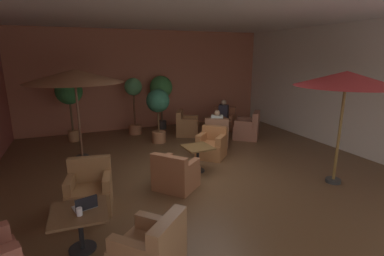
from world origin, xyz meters
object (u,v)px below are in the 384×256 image
armchair_mid_center_west (217,135)px  iced_drink_cup (79,212)px  armchair_front_right_east (175,175)px  patron_by_window (217,122)px  patio_umbrella_tall_red (74,76)px  potted_tree_mid_right (69,94)px  armchair_front_left_south (90,192)px  cafe_table_front_right (198,152)px  potted_tree_mid_left (134,97)px  armchair_front_right_north (212,146)px  armchair_front_left_east (151,252)px  patron_blue_shirt (224,110)px  open_laptop (85,205)px  armchair_mid_center_south (187,126)px  armchair_mid_center_north (248,129)px  cafe_table_mid_center (217,123)px  armchair_mid_center_east (224,121)px  potted_tree_right_corner (161,89)px  cafe_table_front_left (80,219)px  patio_umbrella_center_beige (346,80)px  potted_tree_left_corner (158,106)px

armchair_mid_center_west → iced_drink_cup: bearing=-136.3°
armchair_front_right_east → patron_by_window: size_ratio=1.62×
patio_umbrella_tall_red → potted_tree_mid_right: (-0.20, 1.81, -0.68)m
armchair_front_left_south → cafe_table_front_right: 2.67m
potted_tree_mid_left → armchair_front_right_north: bearing=-65.1°
cafe_table_front_right → armchair_front_left_east: bearing=-123.1°
armchair_mid_center_west → potted_tree_mid_left: potted_tree_mid_left is taller
patron_blue_shirt → patron_by_window: patron_blue_shirt is taller
armchair_front_right_north → open_laptop: size_ratio=2.77×
armchair_mid_center_south → open_laptop: size_ratio=2.74×
armchair_front_right_north → patio_umbrella_tall_red: (-3.31, 1.23, 1.89)m
potted_tree_mid_left → potted_tree_mid_right: 2.06m
armchair_mid_center_west → potted_tree_mid_left: 3.22m
armchair_mid_center_west → patio_umbrella_tall_red: patio_umbrella_tall_red is taller
armchair_mid_center_north → armchair_mid_center_south: bearing=146.6°
cafe_table_mid_center → patron_by_window: size_ratio=1.12×
armchair_front_left_south → patio_umbrella_tall_red: bearing=91.2°
armchair_mid_center_north → armchair_mid_center_east: (-0.13, 1.47, -0.04)m
armchair_mid_center_west → potted_tree_mid_right: 4.79m
potted_tree_mid_right → potted_tree_right_corner: bearing=9.0°
cafe_table_front_left → armchair_mid_center_east: armchair_mid_center_east is taller
patio_umbrella_center_beige → potted_tree_left_corner: 5.27m
cafe_table_front_right → armchair_mid_center_west: armchair_mid_center_west is taller
potted_tree_mid_right → patio_umbrella_tall_red: bearing=-83.6°
armchair_front_right_east → potted_tree_right_corner: potted_tree_right_corner is taller
armchair_front_left_east → patio_umbrella_center_beige: (4.41, 1.17, 1.94)m
armchair_front_right_east → potted_tree_right_corner: bearing=76.9°
potted_tree_right_corner → iced_drink_cup: 7.20m
armchair_mid_center_south → potted_tree_mid_left: potted_tree_mid_left is taller
armchair_front_left_east → potted_tree_mid_right: 6.86m
potted_tree_right_corner → patron_by_window: (1.02, -2.57, -0.77)m
armchair_front_right_north → cafe_table_mid_center: (1.10, 1.85, 0.16)m
armchair_front_right_east → armchair_mid_center_east: (3.32, 4.10, -0.01)m
armchair_mid_center_south → patio_umbrella_center_beige: bearing=-71.5°
cafe_table_front_left → iced_drink_cup: bearing=-85.6°
armchair_front_left_east → patron_blue_shirt: patron_blue_shirt is taller
potted_tree_mid_left → potted_tree_right_corner: (1.09, 0.36, 0.18)m
patio_umbrella_center_beige → iced_drink_cup: (-5.21, -0.46, -1.58)m
potted_tree_mid_left → armchair_mid_center_west: bearing=-47.1°
armchair_front_right_east → potted_tree_mid_left: potted_tree_mid_left is taller
armchair_mid_center_east → potted_tree_mid_right: size_ratio=0.54×
patio_umbrella_tall_red → armchair_front_left_south: bearing=-88.8°
potted_tree_right_corner → patron_blue_shirt: potted_tree_right_corner is taller
cafe_table_front_right → potted_tree_right_corner: potted_tree_right_corner is taller
armchair_front_left_south → armchair_mid_center_west: bearing=33.9°
armchair_mid_center_south → armchair_mid_center_west: 1.47m
cafe_table_front_left → armchair_mid_center_east: 7.56m
cafe_table_front_left → cafe_table_front_right: size_ratio=1.15×
armchair_front_right_north → open_laptop: armchair_front_right_north is taller
cafe_table_front_left → cafe_table_mid_center: 6.51m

